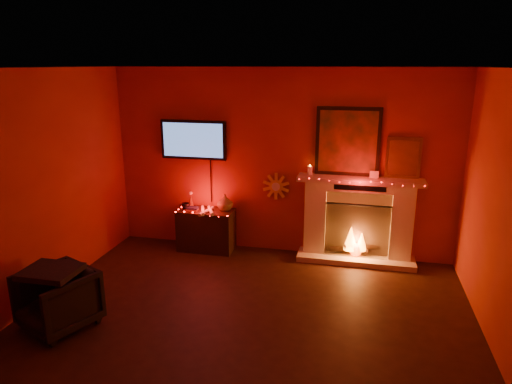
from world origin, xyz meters
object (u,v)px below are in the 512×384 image
at_px(tv, 194,140).
at_px(sunburst_clock, 276,186).
at_px(armchair, 58,300).
at_px(console_table, 207,228).
at_px(fireplace, 358,212).

distance_m(tv, sunburst_clock, 1.41).
distance_m(tv, armchair, 2.96).
relative_size(sunburst_clock, armchair, 0.57).
distance_m(console_table, armchair, 2.53).
bearing_deg(armchair, console_table, 93.77).
bearing_deg(console_table, fireplace, 3.30).
bearing_deg(fireplace, console_table, -176.70).
bearing_deg(tv, fireplace, -1.50).
xyz_separation_m(sunburst_clock, console_table, (-1.01, -0.22, -0.65)).
relative_size(fireplace, tv, 1.76).
xyz_separation_m(console_table, armchair, (-0.87, -2.38, -0.03)).
height_order(fireplace, sunburst_clock, fireplace).
xyz_separation_m(fireplace, tv, (-2.44, 0.06, 0.92)).
relative_size(console_table, armchair, 1.24).
xyz_separation_m(fireplace, sunburst_clock, (-1.19, 0.09, 0.28)).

